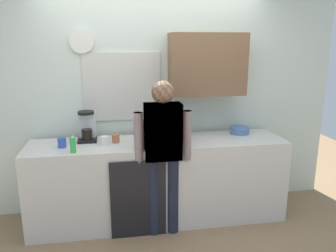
{
  "coord_description": "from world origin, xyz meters",
  "views": [
    {
      "loc": [
        -0.49,
        -3.13,
        1.95
      ],
      "look_at": [
        0.09,
        0.25,
        1.09
      ],
      "focal_mm": 35.86,
      "sensor_mm": 36.0,
      "label": 1
    }
  ],
  "objects_px": {
    "bottle_red_vinegar": "(183,132)",
    "bottle_clear_soda": "(139,134)",
    "cup_blue_mug": "(62,143)",
    "bottle_green_wine": "(180,123)",
    "mixing_bowl": "(239,130)",
    "dish_soap": "(73,145)",
    "cup_white_mug": "(105,141)",
    "person_guest": "(163,146)",
    "coffee_maker": "(87,127)",
    "person_at_sink": "(163,146)",
    "cup_terracotta_mug": "(116,138)"
  },
  "relations": [
    {
      "from": "bottle_green_wine",
      "to": "cup_blue_mug",
      "type": "bearing_deg",
      "value": -169.97
    },
    {
      "from": "cup_white_mug",
      "to": "coffee_maker",
      "type": "bearing_deg",
      "value": 132.57
    },
    {
      "from": "bottle_red_vinegar",
      "to": "person_guest",
      "type": "relative_size",
      "value": 0.14
    },
    {
      "from": "cup_blue_mug",
      "to": "bottle_green_wine",
      "type": "bearing_deg",
      "value": 10.03
    },
    {
      "from": "cup_blue_mug",
      "to": "cup_white_mug",
      "type": "xyz_separation_m",
      "value": [
        0.42,
        0.01,
        -0.0
      ]
    },
    {
      "from": "bottle_red_vinegar",
      "to": "bottle_clear_soda",
      "type": "xyz_separation_m",
      "value": [
        -0.48,
        -0.11,
        0.03
      ]
    },
    {
      "from": "bottle_green_wine",
      "to": "cup_white_mug",
      "type": "distance_m",
      "value": 0.88
    },
    {
      "from": "bottle_clear_soda",
      "to": "person_at_sink",
      "type": "xyz_separation_m",
      "value": [
        0.22,
        -0.14,
        -0.1
      ]
    },
    {
      "from": "mixing_bowl",
      "to": "cup_white_mug",
      "type": "bearing_deg",
      "value": -173.22
    },
    {
      "from": "bottle_clear_soda",
      "to": "person_at_sink",
      "type": "relative_size",
      "value": 0.17
    },
    {
      "from": "bottle_red_vinegar",
      "to": "bottle_clear_soda",
      "type": "distance_m",
      "value": 0.49
    },
    {
      "from": "cup_blue_mug",
      "to": "person_at_sink",
      "type": "bearing_deg",
      "value": -14.4
    },
    {
      "from": "bottle_green_wine",
      "to": "mixing_bowl",
      "type": "relative_size",
      "value": 1.36
    },
    {
      "from": "bottle_red_vinegar",
      "to": "mixing_bowl",
      "type": "relative_size",
      "value": 1.0
    },
    {
      "from": "cup_white_mug",
      "to": "mixing_bowl",
      "type": "height_order",
      "value": "cup_white_mug"
    },
    {
      "from": "cup_blue_mug",
      "to": "bottle_clear_soda",
      "type": "bearing_deg",
      "value": -8.63
    },
    {
      "from": "dish_soap",
      "to": "person_guest",
      "type": "height_order",
      "value": "person_guest"
    },
    {
      "from": "person_guest",
      "to": "dish_soap",
      "type": "bearing_deg",
      "value": 14.08
    },
    {
      "from": "bottle_green_wine",
      "to": "cup_terracotta_mug",
      "type": "height_order",
      "value": "bottle_green_wine"
    },
    {
      "from": "coffee_maker",
      "to": "person_guest",
      "type": "distance_m",
      "value": 0.9
    },
    {
      "from": "mixing_bowl",
      "to": "person_guest",
      "type": "relative_size",
      "value": 0.14
    },
    {
      "from": "bottle_green_wine",
      "to": "bottle_red_vinegar",
      "type": "bearing_deg",
      "value": -93.11
    },
    {
      "from": "bottle_red_vinegar",
      "to": "dish_soap",
      "type": "relative_size",
      "value": 1.22
    },
    {
      "from": "cup_blue_mug",
      "to": "dish_soap",
      "type": "distance_m",
      "value": 0.22
    },
    {
      "from": "cup_blue_mug",
      "to": "cup_terracotta_mug",
      "type": "distance_m",
      "value": 0.55
    },
    {
      "from": "person_at_sink",
      "to": "bottle_clear_soda",
      "type": "bearing_deg",
      "value": 148.89
    },
    {
      "from": "bottle_red_vinegar",
      "to": "person_guest",
      "type": "xyz_separation_m",
      "value": [
        -0.26,
        -0.25,
        -0.07
      ]
    },
    {
      "from": "mixing_bowl",
      "to": "bottle_clear_soda",
      "type": "bearing_deg",
      "value": -165.37
    },
    {
      "from": "cup_white_mug",
      "to": "mixing_bowl",
      "type": "bearing_deg",
      "value": 6.78
    },
    {
      "from": "mixing_bowl",
      "to": "dish_soap",
      "type": "distance_m",
      "value": 1.88
    },
    {
      "from": "cup_blue_mug",
      "to": "mixing_bowl",
      "type": "relative_size",
      "value": 0.45
    },
    {
      "from": "mixing_bowl",
      "to": "bottle_red_vinegar",
      "type": "bearing_deg",
      "value": -164.53
    },
    {
      "from": "coffee_maker",
      "to": "bottle_red_vinegar",
      "type": "height_order",
      "value": "coffee_maker"
    },
    {
      "from": "coffee_maker",
      "to": "bottle_clear_soda",
      "type": "bearing_deg",
      "value": -31.39
    },
    {
      "from": "bottle_green_wine",
      "to": "dish_soap",
      "type": "height_order",
      "value": "bottle_green_wine"
    },
    {
      "from": "cup_blue_mug",
      "to": "dish_soap",
      "type": "bearing_deg",
      "value": -55.27
    },
    {
      "from": "bottle_clear_soda",
      "to": "mixing_bowl",
      "type": "height_order",
      "value": "bottle_clear_soda"
    },
    {
      "from": "cup_white_mug",
      "to": "bottle_red_vinegar",
      "type": "bearing_deg",
      "value": -1.0
    },
    {
      "from": "cup_white_mug",
      "to": "mixing_bowl",
      "type": "relative_size",
      "value": 0.43
    },
    {
      "from": "bottle_clear_soda",
      "to": "cup_white_mug",
      "type": "bearing_deg",
      "value": 160.15
    },
    {
      "from": "bottle_red_vinegar",
      "to": "person_at_sink",
      "type": "bearing_deg",
      "value": -135.83
    },
    {
      "from": "cup_white_mug",
      "to": "dish_soap",
      "type": "relative_size",
      "value": 0.53
    },
    {
      "from": "bottle_clear_soda",
      "to": "cup_white_mug",
      "type": "xyz_separation_m",
      "value": [
        -0.35,
        0.13,
        -0.09
      ]
    },
    {
      "from": "mixing_bowl",
      "to": "bottle_green_wine",
      "type": "bearing_deg",
      "value": 177.51
    },
    {
      "from": "coffee_maker",
      "to": "bottle_clear_soda",
      "type": "distance_m",
      "value": 0.63
    },
    {
      "from": "coffee_maker",
      "to": "mixing_bowl",
      "type": "height_order",
      "value": "coffee_maker"
    },
    {
      "from": "bottle_green_wine",
      "to": "bottle_clear_soda",
      "type": "distance_m",
      "value": 0.6
    },
    {
      "from": "cup_terracotta_mug",
      "to": "person_at_sink",
      "type": "relative_size",
      "value": 0.06
    },
    {
      "from": "coffee_maker",
      "to": "bottle_red_vinegar",
      "type": "xyz_separation_m",
      "value": [
        1.02,
        -0.21,
        -0.04
      ]
    },
    {
      "from": "coffee_maker",
      "to": "mixing_bowl",
      "type": "relative_size",
      "value": 1.5
    }
  ]
}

